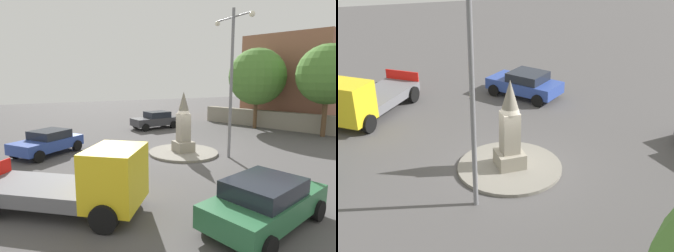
# 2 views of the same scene
# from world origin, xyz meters

# --- Properties ---
(ground_plane) EXTENTS (80.00, 80.00, 0.00)m
(ground_plane) POSITION_xyz_m (0.00, 0.00, 0.00)
(ground_plane) COLOR #4F4C4C
(traffic_island) EXTENTS (3.98, 3.98, 0.13)m
(traffic_island) POSITION_xyz_m (0.00, 0.00, 0.06)
(traffic_island) COLOR gray
(traffic_island) RESTS_ON ground
(monument) EXTENTS (1.02, 1.02, 3.44)m
(monument) POSITION_xyz_m (0.00, 0.00, 1.63)
(monument) COLOR gray
(monument) RESTS_ON traffic_island
(streetlamp) EXTENTS (2.99, 0.28, 7.82)m
(streetlamp) POSITION_xyz_m (1.83, 1.84, 4.71)
(streetlamp) COLOR slate
(streetlamp) RESTS_ON ground
(car_blue_parked_right) EXTENTS (3.82, 4.21, 1.38)m
(car_blue_parked_right) POSITION_xyz_m (-3.30, -6.99, 0.72)
(car_blue_parked_right) COLOR #2D479E
(car_blue_parked_right) RESTS_ON ground
(truck_yellow_waiting) EXTENTS (4.91, 5.50, 2.21)m
(truck_yellow_waiting) POSITION_xyz_m (5.03, -6.54, 1.01)
(truck_yellow_waiting) COLOR yellow
(truck_yellow_waiting) RESTS_ON ground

